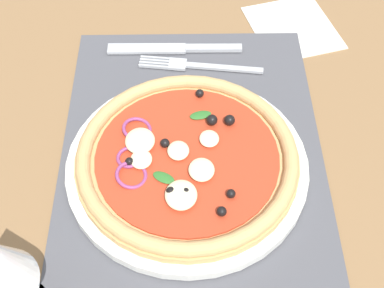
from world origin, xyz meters
The scene contains 7 objects.
ground_plane centered at (0.00, 0.00, -1.20)cm, with size 190.00×140.00×2.40cm, color olive.
placemat centered at (0.00, 0.00, 0.20)cm, with size 45.38×33.30×0.40cm, color #4C4C51.
plate centered at (-2.99, 0.62, 1.05)cm, with size 29.75×29.75×1.30cm, color silver.
pizza centered at (-3.03, 0.72, 2.78)cm, with size 27.27×27.27×2.70cm.
fork centered at (15.24, -0.50, 0.62)cm, with size 3.81×18.04×0.44cm.
knife centered at (18.90, 2.48, 0.65)cm, with size 2.12×20.02×0.62cm.
napkin centered at (24.09, -16.11, 0.18)cm, with size 13.67×12.31×0.36cm, color silver.
Camera 1 is at (-42.55, 0.66, 55.42)cm, focal length 50.96 mm.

